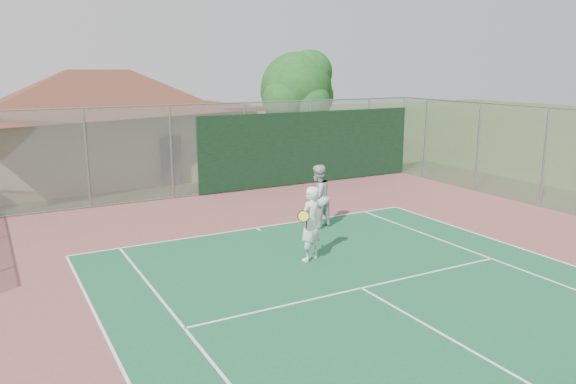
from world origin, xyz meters
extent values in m
cylinder|color=gray|center=(-4.00, 17.00, 1.75)|extent=(0.08, 0.08, 3.50)
cylinder|color=gray|center=(-1.00, 17.00, 1.75)|extent=(0.08, 0.08, 3.50)
cylinder|color=gray|center=(2.00, 17.00, 1.75)|extent=(0.08, 0.08, 3.50)
cylinder|color=gray|center=(5.00, 17.00, 1.75)|extent=(0.08, 0.08, 3.50)
cylinder|color=gray|center=(8.00, 17.00, 1.75)|extent=(0.08, 0.08, 3.50)
cylinder|color=gray|center=(10.00, 17.00, 1.75)|extent=(0.08, 0.08, 3.50)
cylinder|color=gray|center=(0.00, 17.00, 3.50)|extent=(20.00, 0.05, 0.05)
cylinder|color=gray|center=(0.00, 17.00, 0.05)|extent=(20.00, 0.05, 0.05)
cube|color=#999EA0|center=(0.00, 17.00, 1.75)|extent=(20.00, 0.02, 3.50)
cube|color=black|center=(5.00, 16.95, 1.55)|extent=(10.00, 0.04, 3.00)
cylinder|color=gray|center=(10.00, 15.50, 1.75)|extent=(0.08, 0.08, 3.50)
cylinder|color=gray|center=(10.00, 12.50, 1.75)|extent=(0.08, 0.08, 3.50)
cylinder|color=gray|center=(10.00, 9.50, 1.75)|extent=(0.08, 0.08, 3.50)
cube|color=#999EA0|center=(10.00, 12.50, 1.75)|extent=(0.02, 9.00, 3.50)
cube|color=tan|center=(-2.29, 23.34, 1.48)|extent=(12.63, 9.10, 2.97)
cube|color=brown|center=(-2.29, 23.34, 3.02)|extent=(13.17, 9.65, 0.18)
pyramid|color=brown|center=(-2.29, 23.34, 4.75)|extent=(13.89, 10.01, 1.78)
cube|color=black|center=(-0.31, 19.35, 1.04)|extent=(0.89, 0.06, 2.08)
cylinder|color=#321F12|center=(6.44, 20.75, 1.50)|extent=(0.39, 0.39, 3.00)
sphere|color=#164917|center=(6.44, 20.75, 3.86)|extent=(3.43, 3.43, 3.43)
sphere|color=#164917|center=(7.41, 21.07, 3.43)|extent=(2.36, 2.36, 2.36)
sphere|color=#164917|center=(5.58, 20.32, 3.32)|extent=(2.14, 2.14, 2.14)
sphere|color=#164917|center=(6.66, 19.79, 3.21)|extent=(1.93, 1.93, 1.93)
sphere|color=#164917|center=(6.12, 21.61, 3.64)|extent=(2.14, 2.14, 2.14)
sphere|color=#164917|center=(7.08, 20.54, 4.61)|extent=(2.14, 2.14, 2.14)
imported|color=white|center=(-0.04, 8.58, 0.96)|extent=(0.83, 0.70, 1.92)
imported|color=#B3B6B9|center=(1.71, 11.05, 0.97)|extent=(1.11, 0.97, 1.95)
camera|label=1|loc=(-7.10, -3.13, 4.85)|focal=35.00mm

